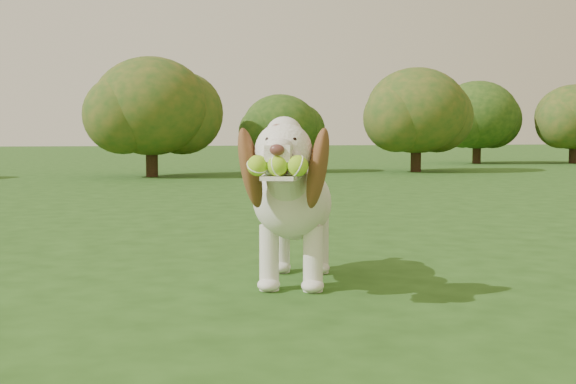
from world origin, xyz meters
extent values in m
plane|color=#224614|center=(0.00, 0.00, 0.00)|extent=(80.00, 80.00, 0.00)
ellipsoid|color=silver|center=(-0.39, -0.36, 0.34)|extent=(0.50, 0.66, 0.31)
ellipsoid|color=silver|center=(-0.47, -0.57, 0.38)|extent=(0.40, 0.40, 0.31)
ellipsoid|color=silver|center=(-0.32, -0.17, 0.33)|extent=(0.36, 0.36, 0.28)
cylinder|color=silver|center=(-0.52, -0.68, 0.46)|extent=(0.24, 0.28, 0.24)
sphere|color=silver|center=(-0.56, -0.79, 0.57)|extent=(0.28, 0.28, 0.22)
sphere|color=silver|center=(-0.55, -0.77, 0.63)|extent=(0.18, 0.18, 0.14)
cube|color=silver|center=(-0.60, -0.90, 0.57)|extent=(0.13, 0.15, 0.06)
ellipsoid|color=#592D28|center=(-0.63, -0.96, 0.58)|extent=(0.06, 0.05, 0.04)
cube|color=silver|center=(-0.61, -0.91, 0.48)|extent=(0.16, 0.17, 0.01)
ellipsoid|color=brown|center=(-0.67, -0.74, 0.51)|extent=(0.18, 0.20, 0.33)
ellipsoid|color=brown|center=(-0.44, -0.83, 0.51)|extent=(0.16, 0.23, 0.33)
cylinder|color=silver|center=(-0.27, -0.05, 0.37)|extent=(0.11, 0.16, 0.12)
cylinder|color=silver|center=(-0.55, -0.52, 0.13)|extent=(0.10, 0.10, 0.27)
cylinder|color=silver|center=(-0.38, -0.59, 0.13)|extent=(0.10, 0.10, 0.27)
cylinder|color=silver|center=(-0.41, -0.15, 0.13)|extent=(0.10, 0.10, 0.27)
cylinder|color=silver|center=(-0.24, -0.22, 0.13)|extent=(0.10, 0.10, 0.27)
sphere|color=#9AD820|center=(-0.69, -0.92, 0.53)|extent=(0.10, 0.10, 0.07)
sphere|color=#9AD820|center=(-0.62, -0.95, 0.53)|extent=(0.10, 0.10, 0.07)
sphere|color=#9AD820|center=(-0.56, -0.97, 0.53)|extent=(0.10, 0.10, 0.07)
cylinder|color=#382314|center=(4.09, 8.12, 0.29)|extent=(0.18, 0.18, 0.58)
ellipsoid|color=#1C3F13|center=(4.09, 8.12, 1.06)|extent=(1.73, 1.73, 1.47)
cylinder|color=#382314|center=(6.98, 11.17, 0.30)|extent=(0.18, 0.18, 0.59)
ellipsoid|color=#1C3F13|center=(6.98, 11.17, 1.09)|extent=(1.78, 1.78, 1.51)
cylinder|color=#382314|center=(9.09, 10.66, 0.28)|extent=(0.18, 0.18, 0.57)
ellipsoid|color=#1C3F13|center=(9.09, 10.66, 1.04)|extent=(1.70, 1.70, 1.45)
cylinder|color=#382314|center=(1.80, 8.62, 0.21)|extent=(0.13, 0.13, 0.43)
ellipsoid|color=#1C3F13|center=(1.80, 8.62, 0.78)|extent=(1.28, 1.28, 1.09)
cylinder|color=#382314|center=(-0.43, 7.78, 0.29)|extent=(0.18, 0.18, 0.58)
ellipsoid|color=#1C3F13|center=(-0.43, 7.78, 1.07)|extent=(1.75, 1.75, 1.49)
camera|label=1|loc=(-1.22, -3.36, 0.63)|focal=45.00mm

